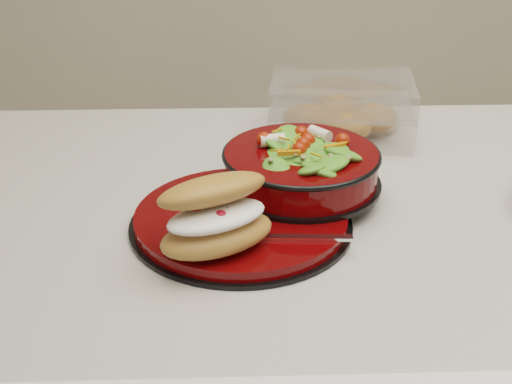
{
  "coord_description": "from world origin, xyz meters",
  "views": [
    {
      "loc": [
        -0.17,
        -0.86,
        1.36
      ],
      "look_at": [
        -0.14,
        -0.05,
        0.94
      ],
      "focal_mm": 50.0,
      "sensor_mm": 36.0,
      "label": 1
    }
  ],
  "objects_px": {
    "salad_bowl": "(301,162)",
    "pastry_box": "(341,110)",
    "croissant": "(217,216)",
    "fork": "(284,237)",
    "dinner_plate": "(242,220)"
  },
  "relations": [
    {
      "from": "salad_bowl",
      "to": "fork",
      "type": "height_order",
      "value": "salad_bowl"
    },
    {
      "from": "salad_bowl",
      "to": "croissant",
      "type": "height_order",
      "value": "salad_bowl"
    },
    {
      "from": "fork",
      "to": "pastry_box",
      "type": "height_order",
      "value": "pastry_box"
    },
    {
      "from": "pastry_box",
      "to": "salad_bowl",
      "type": "bearing_deg",
      "value": -103.87
    },
    {
      "from": "dinner_plate",
      "to": "croissant",
      "type": "height_order",
      "value": "croissant"
    },
    {
      "from": "fork",
      "to": "pastry_box",
      "type": "relative_size",
      "value": 0.62
    },
    {
      "from": "salad_bowl",
      "to": "pastry_box",
      "type": "relative_size",
      "value": 0.89
    },
    {
      "from": "dinner_plate",
      "to": "pastry_box",
      "type": "bearing_deg",
      "value": 61.17
    },
    {
      "from": "dinner_plate",
      "to": "fork",
      "type": "height_order",
      "value": "fork"
    },
    {
      "from": "salad_bowl",
      "to": "croissant",
      "type": "xyz_separation_m",
      "value": [
        -0.11,
        -0.16,
        0.01
      ]
    },
    {
      "from": "dinner_plate",
      "to": "fork",
      "type": "xyz_separation_m",
      "value": [
        0.05,
        -0.06,
        0.01
      ]
    },
    {
      "from": "croissant",
      "to": "pastry_box",
      "type": "height_order",
      "value": "croissant"
    },
    {
      "from": "croissant",
      "to": "pastry_box",
      "type": "relative_size",
      "value": 0.64
    },
    {
      "from": "croissant",
      "to": "fork",
      "type": "relative_size",
      "value": 1.04
    },
    {
      "from": "croissant",
      "to": "dinner_plate",
      "type": "bearing_deg",
      "value": 41.54
    }
  ]
}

